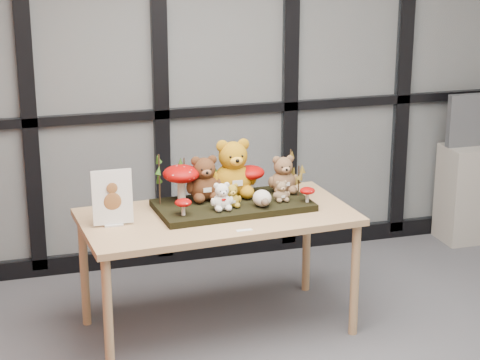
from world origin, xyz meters
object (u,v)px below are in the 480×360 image
object	(u,v)px
display_table	(218,225)
cabinet	(477,192)
bear_tan_back	(283,172)
mushroom_front_right	(307,194)
bear_pooh_yellow	(233,165)
bear_small_yellow	(231,194)
plush_cream_hedgehog	(262,197)
diorama_tray	(233,205)
bear_brown_medium	(204,176)
mushroom_front_left	(183,206)
mushroom_back_right	(250,179)
mushroom_back_left	(181,182)
sign_holder	(112,200)
bear_white_bow	(222,195)
bear_beige_small	(281,190)

from	to	relation	value
display_table	cabinet	bearing A→B (deg)	18.12
bear_tan_back	mushroom_front_right	xyz separation A→B (m)	(0.07, -0.22, -0.07)
bear_pooh_yellow	bear_small_yellow	world-z (taller)	bear_pooh_yellow
plush_cream_hedgehog	mushroom_front_right	distance (m)	0.27
diorama_tray	plush_cream_hedgehog	size ratio (longest dim) A/B	8.35
bear_brown_medium	mushroom_front_left	distance (m)	0.31
bear_tan_back	mushroom_back_right	xyz separation A→B (m)	(-0.20, 0.02, -0.03)
mushroom_back_left	display_table	bearing A→B (deg)	-43.94
plush_cream_hedgehog	bear_pooh_yellow	bearing A→B (deg)	109.05
plush_cream_hedgehog	mushroom_back_left	xyz separation A→B (m)	(-0.41, 0.21, 0.06)
bear_small_yellow	mushroom_back_left	size ratio (longest dim) A/B	0.63
sign_holder	mushroom_front_right	bearing A→B (deg)	-1.04
bear_tan_back	mushroom_back_left	xyz separation A→B (m)	(-0.61, -0.00, -0.01)
plush_cream_hedgehog	cabinet	distance (m)	2.23
bear_small_yellow	bear_brown_medium	bearing A→B (deg)	119.82
plush_cream_hedgehog	mushroom_back_right	xyz separation A→B (m)	(0.00, 0.23, 0.04)
cabinet	bear_white_bow	bearing A→B (deg)	-156.97
mushroom_back_right	sign_holder	distance (m)	0.86
plush_cream_hedgehog	mushroom_front_left	size ratio (longest dim) A/B	1.02
display_table	bear_tan_back	xyz separation A→B (m)	(0.44, 0.16, 0.23)
mushroom_back_left	mushroom_front_left	xyz separation A→B (m)	(-0.04, -0.23, -0.07)
bear_pooh_yellow	bear_tan_back	bearing A→B (deg)	-8.94
mushroom_back_right	display_table	bearing A→B (deg)	-143.50
bear_beige_small	mushroom_back_left	world-z (taller)	mushroom_back_left
mushroom_front_left	diorama_tray	bearing A→B (deg)	23.16
mushroom_back_left	mushroom_back_right	distance (m)	0.42
bear_pooh_yellow	mushroom_front_left	xyz separation A→B (m)	(-0.35, -0.26, -0.13)
display_table	mushroom_front_left	size ratio (longest dim) A/B	15.30
bear_beige_small	mushroom_front_right	bearing A→B (deg)	-28.04
display_table	diorama_tray	size ratio (longest dim) A/B	1.79
display_table	mushroom_back_right	xyz separation A→B (m)	(0.25, 0.18, 0.20)
bear_white_bow	mushroom_front_left	size ratio (longest dim) A/B	1.68
mushroom_front_left	mushroom_back_right	bearing A→B (deg)	29.16
display_table	bear_white_bow	world-z (taller)	bear_white_bow
diorama_tray	bear_brown_medium	size ratio (longest dim) A/B	3.06
diorama_tray	bear_pooh_yellow	bearing A→B (deg)	70.46
bear_tan_back	mushroom_front_right	bearing A→B (deg)	-75.24
bear_white_bow	mushroom_front_right	size ratio (longest dim) A/B	1.78
mushroom_back_left	bear_brown_medium	bearing A→B (deg)	0.37
cabinet	bear_small_yellow	bearing A→B (deg)	-157.05
bear_small_yellow	bear_pooh_yellow	bearing A→B (deg)	67.92
plush_cream_hedgehog	mushroom_back_left	size ratio (longest dim) A/B	0.45
bear_pooh_yellow	mushroom_back_left	size ratio (longest dim) A/B	1.58
bear_brown_medium	mushroom_front_right	world-z (taller)	bear_brown_medium
bear_white_bow	mushroom_back_left	size ratio (longest dim) A/B	0.73
bear_pooh_yellow	bear_brown_medium	distance (m)	0.19
bear_white_bow	bear_beige_small	size ratio (longest dim) A/B	1.30
bear_pooh_yellow	sign_holder	size ratio (longest dim) A/B	1.20
bear_tan_back	mushroom_back_right	world-z (taller)	bear_tan_back
bear_pooh_yellow	mushroom_front_left	world-z (taller)	bear_pooh_yellow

